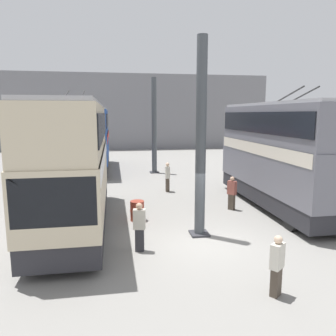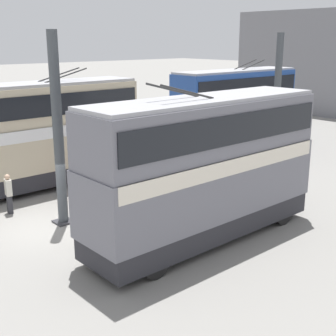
{
  "view_description": "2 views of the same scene",
  "coord_description": "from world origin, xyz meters",
  "px_view_note": "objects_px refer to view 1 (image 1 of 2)",
  "views": [
    {
      "loc": [
        -11.21,
        3.31,
        4.74
      ],
      "look_at": [
        7.75,
        0.09,
        1.56
      ],
      "focal_mm": 35.0,
      "sensor_mm": 36.0,
      "label": 1
    },
    {
      "loc": [
        -7.76,
        -16.15,
        7.23
      ],
      "look_at": [
        5.47,
        -1.16,
        1.7
      ],
      "focal_mm": 50.0,
      "sensor_mm": 36.0,
      "label": 2
    }
  ],
  "objects_px": {
    "bus_right_near": "(73,157)",
    "oil_drum": "(137,211)",
    "bus_right_mid": "(93,135)",
    "person_aisle_midway": "(168,176)",
    "bus_left_far": "(279,149)",
    "person_aisle_foreground": "(277,264)",
    "person_by_left_row": "(232,192)",
    "person_by_right_row": "(139,226)"
  },
  "relations": [
    {
      "from": "bus_left_far",
      "to": "person_by_right_row",
      "type": "distance_m",
      "value": 8.81
    },
    {
      "from": "oil_drum",
      "to": "person_aisle_midway",
      "type": "bearing_deg",
      "value": -23.38
    },
    {
      "from": "bus_right_mid",
      "to": "bus_right_near",
      "type": "bearing_deg",
      "value": 180.0
    },
    {
      "from": "person_aisle_midway",
      "to": "person_aisle_foreground",
      "type": "bearing_deg",
      "value": 93.06
    },
    {
      "from": "bus_right_near",
      "to": "person_aisle_midway",
      "type": "xyz_separation_m",
      "value": [
        5.58,
        -4.89,
        -2.0
      ]
    },
    {
      "from": "bus_right_mid",
      "to": "person_by_left_row",
      "type": "distance_m",
      "value": 15.28
    },
    {
      "from": "bus_right_mid",
      "to": "person_by_left_row",
      "type": "relative_size",
      "value": 6.08
    },
    {
      "from": "person_by_right_row",
      "to": "oil_drum",
      "type": "distance_m",
      "value": 3.4
    },
    {
      "from": "bus_right_near",
      "to": "person_aisle_midway",
      "type": "distance_m",
      "value": 7.68
    },
    {
      "from": "bus_right_near",
      "to": "oil_drum",
      "type": "xyz_separation_m",
      "value": [
        0.36,
        -2.63,
        -2.52
      ]
    },
    {
      "from": "person_aisle_foreground",
      "to": "person_aisle_midway",
      "type": "distance_m",
      "value": 12.07
    },
    {
      "from": "person_aisle_foreground",
      "to": "person_aisle_midway",
      "type": "height_order",
      "value": "person_aisle_midway"
    },
    {
      "from": "person_by_right_row",
      "to": "person_by_left_row",
      "type": "bearing_deg",
      "value": -38.07
    },
    {
      "from": "bus_right_near",
      "to": "oil_drum",
      "type": "distance_m",
      "value": 3.66
    },
    {
      "from": "person_by_right_row",
      "to": "person_aisle_midway",
      "type": "distance_m",
      "value": 8.92
    },
    {
      "from": "bus_right_mid",
      "to": "person_aisle_foreground",
      "type": "distance_m",
      "value": 21.79
    },
    {
      "from": "bus_right_mid",
      "to": "person_by_right_row",
      "type": "distance_m",
      "value": 17.74
    },
    {
      "from": "person_by_left_row",
      "to": "person_aisle_midway",
      "type": "bearing_deg",
      "value": 83.18
    },
    {
      "from": "bus_right_mid",
      "to": "oil_drum",
      "type": "distance_m",
      "value": 14.55
    },
    {
      "from": "person_by_left_row",
      "to": "bus_right_near",
      "type": "bearing_deg",
      "value": 152.53
    },
    {
      "from": "bus_left_far",
      "to": "person_by_right_row",
      "type": "bearing_deg",
      "value": 120.19
    },
    {
      "from": "bus_left_far",
      "to": "person_aisle_midway",
      "type": "relative_size",
      "value": 5.33
    },
    {
      "from": "bus_right_mid",
      "to": "person_by_left_row",
      "type": "bearing_deg",
      "value": -150.7
    },
    {
      "from": "person_by_right_row",
      "to": "person_aisle_foreground",
      "type": "xyz_separation_m",
      "value": [
        -3.46,
        -3.29,
        -0.04
      ]
    },
    {
      "from": "bus_right_near",
      "to": "person_aisle_foreground",
      "type": "height_order",
      "value": "bus_right_near"
    },
    {
      "from": "oil_drum",
      "to": "person_by_left_row",
      "type": "bearing_deg",
      "value": -79.45
    },
    {
      "from": "bus_left_far",
      "to": "person_aisle_foreground",
      "type": "bearing_deg",
      "value": 152.13
    },
    {
      "from": "bus_right_near",
      "to": "oil_drum",
      "type": "bearing_deg",
      "value": -82.25
    },
    {
      "from": "bus_right_near",
      "to": "person_aisle_midway",
      "type": "height_order",
      "value": "bus_right_near"
    },
    {
      "from": "bus_right_near",
      "to": "bus_right_mid",
      "type": "relative_size",
      "value": 0.97
    },
    {
      "from": "person_by_left_row",
      "to": "oil_drum",
      "type": "height_order",
      "value": "person_by_left_row"
    },
    {
      "from": "bus_left_far",
      "to": "person_aisle_foreground",
      "type": "distance_m",
      "value": 9.03
    },
    {
      "from": "person_by_left_row",
      "to": "bus_left_far",
      "type": "bearing_deg",
      "value": -35.86
    },
    {
      "from": "person_aisle_foreground",
      "to": "bus_right_near",
      "type": "bearing_deg",
      "value": 2.82
    },
    {
      "from": "person_by_left_row",
      "to": "bus_right_mid",
      "type": "bearing_deg",
      "value": 82.27
    },
    {
      "from": "bus_right_mid",
      "to": "person_aisle_midway",
      "type": "bearing_deg",
      "value": -151.15
    },
    {
      "from": "person_aisle_foreground",
      "to": "oil_drum",
      "type": "xyz_separation_m",
      "value": [
        6.82,
        3.12,
        -0.43
      ]
    },
    {
      "from": "bus_right_near",
      "to": "oil_drum",
      "type": "relative_size",
      "value": 11.05
    },
    {
      "from": "person_by_left_row",
      "to": "person_aisle_foreground",
      "type": "distance_m",
      "value": 7.89
    },
    {
      "from": "bus_left_far",
      "to": "person_aisle_foreground",
      "type": "relative_size",
      "value": 5.81
    },
    {
      "from": "person_by_left_row",
      "to": "person_by_right_row",
      "type": "distance_m",
      "value": 6.53
    },
    {
      "from": "bus_right_near",
      "to": "person_aisle_midway",
      "type": "bearing_deg",
      "value": -41.2
    }
  ]
}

